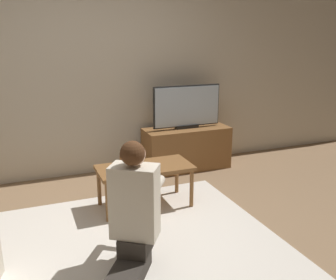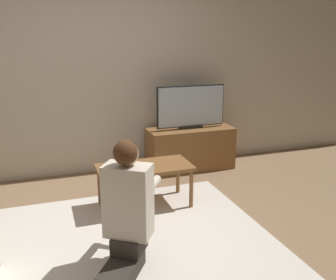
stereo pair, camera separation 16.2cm
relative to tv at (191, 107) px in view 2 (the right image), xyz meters
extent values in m
plane|color=#896B4C|center=(-1.18, -1.60, -0.83)|extent=(10.00, 10.00, 0.00)
cube|color=beige|center=(-1.18, 0.33, 0.47)|extent=(10.00, 0.06, 2.60)
cube|color=silver|center=(-1.18, -1.60, -0.82)|extent=(2.38, 2.16, 0.02)
cube|color=brown|center=(0.00, 0.00, -0.55)|extent=(1.11, 0.43, 0.55)
cube|color=black|center=(0.00, 0.00, -0.26)|extent=(0.31, 0.08, 0.04)
cube|color=black|center=(0.00, 0.00, 0.01)|extent=(0.90, 0.03, 0.53)
cube|color=silver|center=(0.00, 0.00, 0.01)|extent=(0.87, 0.04, 0.50)
cube|color=brown|center=(-0.87, -0.91, -0.40)|extent=(0.94, 0.46, 0.04)
cylinder|color=brown|center=(-1.30, -1.10, -0.62)|extent=(0.04, 0.04, 0.41)
cylinder|color=brown|center=(-0.44, -1.10, -0.62)|extent=(0.04, 0.04, 0.41)
cylinder|color=brown|center=(-1.30, -0.72, -0.62)|extent=(0.04, 0.04, 0.41)
cylinder|color=brown|center=(-0.44, -0.72, -0.62)|extent=(0.04, 0.04, 0.41)
cube|color=#332D28|center=(-1.35, -2.00, -0.76)|extent=(0.43, 0.48, 0.11)
cube|color=#332D28|center=(-1.26, -1.86, -0.63)|extent=(0.32, 0.32, 0.14)
cube|color=beige|center=(-1.26, -1.86, -0.29)|extent=(0.39, 0.36, 0.55)
sphere|color=#DBAD8E|center=(-1.26, -1.86, 0.08)|extent=(0.17, 0.17, 0.17)
sphere|color=#4C2D19|center=(-1.27, -1.88, 0.09)|extent=(0.18, 0.18, 0.18)
cube|color=black|center=(-1.05, -1.56, -0.26)|extent=(0.13, 0.11, 0.04)
cylinder|color=beige|center=(-1.04, -1.71, -0.26)|extent=(0.23, 0.29, 0.07)
cylinder|color=beige|center=(-1.21, -1.60, -0.26)|extent=(0.23, 0.29, 0.07)
cube|color=brown|center=(-1.05, -0.86, -0.31)|extent=(0.11, 0.01, 0.15)
camera|label=1|loc=(-1.96, -4.27, 0.88)|focal=40.00mm
camera|label=2|loc=(-1.80, -4.32, 0.88)|focal=40.00mm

